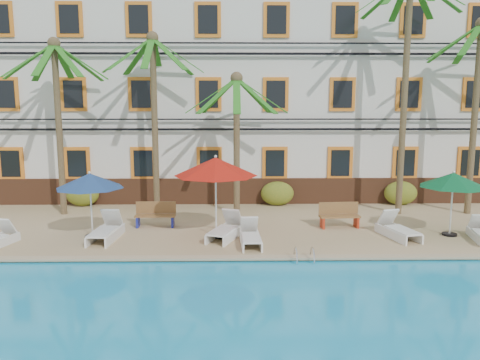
{
  "coord_description": "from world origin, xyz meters",
  "views": [
    {
      "loc": [
        -0.44,
        -14.26,
        4.76
      ],
      "look_at": [
        -0.16,
        3.0,
        2.0
      ],
      "focal_mm": 35.0,
      "sensor_mm": 36.0,
      "label": 1
    }
  ],
  "objects_px": {
    "palm_e": "(477,90)",
    "lounger_c": "(226,229)",
    "palm_c": "(237,122)",
    "lounger_e": "(397,229)",
    "bench_left": "(156,214)",
    "umbrella_blue": "(90,181)",
    "umbrella_red": "(216,167)",
    "lounger_b": "(106,230)",
    "bench_right": "(339,215)",
    "pool_ladder": "(304,259)",
    "lounger_d": "(250,236)",
    "palm_d": "(406,65)",
    "palm_b": "(154,98)",
    "palm_a": "(57,102)",
    "umbrella_green": "(453,180)"
  },
  "relations": [
    {
      "from": "palm_e",
      "to": "lounger_c",
      "type": "xyz_separation_m",
      "value": [
        -10.16,
        -3.57,
        -4.81
      ]
    },
    {
      "from": "palm_c",
      "to": "lounger_e",
      "type": "xyz_separation_m",
      "value": [
        5.52,
        -3.6,
        -3.55
      ]
    },
    {
      "from": "palm_c",
      "to": "bench_left",
      "type": "xyz_separation_m",
      "value": [
        -3.07,
        -1.97,
        -3.38
      ]
    },
    {
      "from": "umbrella_blue",
      "to": "lounger_c",
      "type": "height_order",
      "value": "umbrella_blue"
    },
    {
      "from": "umbrella_red",
      "to": "bench_left",
      "type": "xyz_separation_m",
      "value": [
        -2.33,
        1.46,
        -1.97
      ]
    },
    {
      "from": "umbrella_blue",
      "to": "umbrella_red",
      "type": "distance_m",
      "value": 4.31
    },
    {
      "from": "lounger_b",
      "to": "lounger_c",
      "type": "relative_size",
      "value": 0.99
    },
    {
      "from": "bench_right",
      "to": "pool_ladder",
      "type": "height_order",
      "value": "bench_right"
    },
    {
      "from": "lounger_d",
      "to": "lounger_e",
      "type": "height_order",
      "value": "lounger_e"
    },
    {
      "from": "palm_c",
      "to": "palm_d",
      "type": "relative_size",
      "value": 0.6
    },
    {
      "from": "umbrella_blue",
      "to": "lounger_c",
      "type": "relative_size",
      "value": 1.11
    },
    {
      "from": "palm_c",
      "to": "umbrella_red",
      "type": "relative_size",
      "value": 2.05
    },
    {
      "from": "pool_ladder",
      "to": "palm_c",
      "type": "bearing_deg",
      "value": 108.19
    },
    {
      "from": "palm_b",
      "to": "lounger_c",
      "type": "relative_size",
      "value": 3.59
    },
    {
      "from": "palm_d",
      "to": "lounger_e",
      "type": "height_order",
      "value": "palm_d"
    },
    {
      "from": "umbrella_blue",
      "to": "lounger_e",
      "type": "bearing_deg",
      "value": -1.02
    },
    {
      "from": "palm_a",
      "to": "umbrella_green",
      "type": "height_order",
      "value": "palm_a"
    },
    {
      "from": "palm_a",
      "to": "bench_left",
      "type": "xyz_separation_m",
      "value": [
        4.2,
        -2.14,
        -4.19
      ]
    },
    {
      "from": "umbrella_red",
      "to": "lounger_b",
      "type": "relative_size",
      "value": 1.39
    },
    {
      "from": "umbrella_green",
      "to": "palm_c",
      "type": "bearing_deg",
      "value": 155.57
    },
    {
      "from": "bench_left",
      "to": "bench_right",
      "type": "relative_size",
      "value": 0.98
    },
    {
      "from": "bench_right",
      "to": "palm_b",
      "type": "bearing_deg",
      "value": 158.88
    },
    {
      "from": "lounger_e",
      "to": "palm_c",
      "type": "bearing_deg",
      "value": 146.87
    },
    {
      "from": "umbrella_green",
      "to": "umbrella_blue",
      "type": "bearing_deg",
      "value": -179.85
    },
    {
      "from": "palm_c",
      "to": "umbrella_blue",
      "type": "relative_size",
      "value": 2.53
    },
    {
      "from": "palm_b",
      "to": "umbrella_red",
      "type": "height_order",
      "value": "palm_b"
    },
    {
      "from": "palm_c",
      "to": "lounger_c",
      "type": "bearing_deg",
      "value": -96.44
    },
    {
      "from": "palm_c",
      "to": "umbrella_red",
      "type": "distance_m",
      "value": 3.78
    },
    {
      "from": "palm_a",
      "to": "lounger_d",
      "type": "height_order",
      "value": "palm_a"
    },
    {
      "from": "palm_d",
      "to": "palm_e",
      "type": "bearing_deg",
      "value": 0.26
    },
    {
      "from": "palm_a",
      "to": "palm_e",
      "type": "xyz_separation_m",
      "value": [
        17.03,
        -0.19,
        0.45
      ]
    },
    {
      "from": "bench_left",
      "to": "palm_e",
      "type": "bearing_deg",
      "value": 8.64
    },
    {
      "from": "palm_b",
      "to": "bench_left",
      "type": "height_order",
      "value": "palm_b"
    },
    {
      "from": "palm_a",
      "to": "umbrella_green",
      "type": "relative_size",
      "value": 3.13
    },
    {
      "from": "palm_a",
      "to": "umbrella_red",
      "type": "bearing_deg",
      "value": -28.82
    },
    {
      "from": "lounger_c",
      "to": "umbrella_red",
      "type": "bearing_deg",
      "value": 154.38
    },
    {
      "from": "lounger_b",
      "to": "bench_right",
      "type": "bearing_deg",
      "value": 10.14
    },
    {
      "from": "lounger_b",
      "to": "lounger_c",
      "type": "height_order",
      "value": "lounger_b"
    },
    {
      "from": "palm_a",
      "to": "palm_b",
      "type": "height_order",
      "value": "palm_b"
    },
    {
      "from": "lounger_c",
      "to": "lounger_d",
      "type": "distance_m",
      "value": 1.12
    },
    {
      "from": "lounger_c",
      "to": "palm_e",
      "type": "bearing_deg",
      "value": 19.35
    },
    {
      "from": "umbrella_green",
      "to": "lounger_c",
      "type": "relative_size",
      "value": 1.1
    },
    {
      "from": "umbrella_red",
      "to": "bench_right",
      "type": "xyz_separation_m",
      "value": [
        4.55,
        1.23,
        -1.97
      ]
    },
    {
      "from": "palm_e",
      "to": "umbrella_blue",
      "type": "distance_m",
      "value": 15.49
    },
    {
      "from": "umbrella_green",
      "to": "pool_ladder",
      "type": "bearing_deg",
      "value": -155.43
    },
    {
      "from": "lounger_c",
      "to": "pool_ladder",
      "type": "bearing_deg",
      "value": -44.57
    },
    {
      "from": "palm_d",
      "to": "pool_ladder",
      "type": "height_order",
      "value": "palm_d"
    },
    {
      "from": "umbrella_red",
      "to": "bench_left",
      "type": "relative_size",
      "value": 1.9
    },
    {
      "from": "umbrella_blue",
      "to": "umbrella_red",
      "type": "bearing_deg",
      "value": -0.19
    },
    {
      "from": "palm_b",
      "to": "lounger_e",
      "type": "xyz_separation_m",
      "value": [
        8.95,
        -4.2,
        -4.54
      ]
    }
  ]
}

